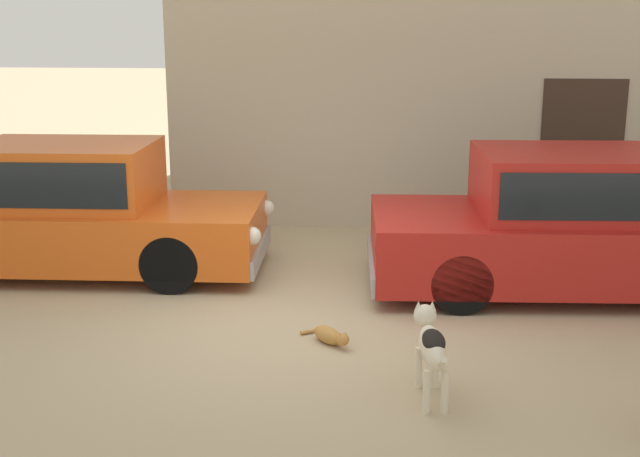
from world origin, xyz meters
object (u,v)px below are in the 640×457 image
Objects in this scene: stray_dog_spotted at (431,344)px; stray_cat at (330,335)px; parked_sedan_second at (572,223)px; parked_sedan_nearest at (70,209)px.

stray_dog_spotted is 1.38m from stray_cat.
stray_cat is (-0.86, 1.02, -0.36)m from stray_dog_spotted.
stray_cat is at bearing -146.91° from parked_sedan_second.
stray_dog_spotted reaches higher than stray_cat.
parked_sedan_second is 9.00× the size of stray_cat.
parked_sedan_nearest is 4.19× the size of stray_dog_spotted.
parked_sedan_nearest is 5.65m from parked_sedan_second.
parked_sedan_second is at bearing -36.17° from stray_dog_spotted.
parked_sedan_nearest is 3.81m from stray_cat.
parked_sedan_second is (5.65, -0.22, 0.01)m from parked_sedan_nearest.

